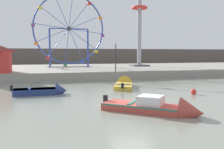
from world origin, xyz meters
The scene contains 10 objects.
ground_plane centered at (0.00, 0.00, 0.00)m, with size 240.00×240.00×0.00m, color gray.
quay_promenade centered at (0.00, 25.60, 0.53)m, with size 110.00×22.51×1.05m, color gray.
distant_town_skyline centered at (0.00, 49.87, 2.20)m, with size 140.00×3.00×4.40m, color #564C47.
motorboat_mustard_yellow centered at (2.59, 9.07, 0.20)m, with size 3.33×5.40×1.51m.
motorboat_navy_blue centered at (-5.05, 6.13, 0.26)m, with size 4.29×1.48×1.37m.
motorboat_faded_red centered at (0.87, -2.18, 0.28)m, with size 5.13×4.79×1.49m.
ferris_wheel_blue_frame centered at (-0.87, 26.40, 6.94)m, with size 11.48×1.20×11.73m.
drop_tower_steel_tower centered at (11.02, 26.00, 7.62)m, with size 2.80×2.80×13.04m.
promenade_lamp_near centered at (3.42, 14.83, 3.40)m, with size 0.32×0.32×3.55m.
mooring_buoy_orange centered at (6.23, 2.76, 0.22)m, with size 0.44×0.44×0.44m, color red.
Camera 1 is at (-5.36, -14.34, 3.25)m, focal length 40.26 mm.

